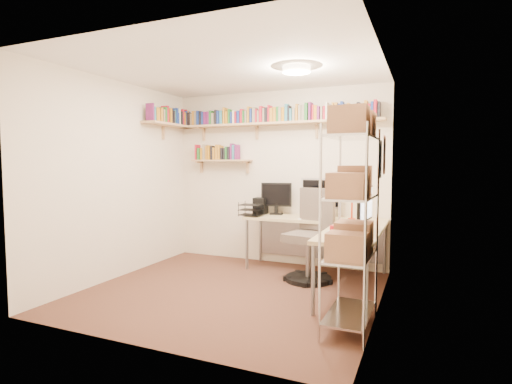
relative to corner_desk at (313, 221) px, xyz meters
The scene contains 6 objects.
ground 1.39m from the corner_desk, 125.61° to the right, with size 3.20×3.20×0.00m, color #4D2B21.
room_shell 1.45m from the corner_desk, 125.47° to the right, with size 3.24×3.04×2.52m.
wall_shelves 1.75m from the corner_desk, 163.80° to the left, with size 3.12×1.09×0.80m.
corner_desk is the anchor object (origin of this frame).
office_chair 0.29m from the corner_desk, 83.80° to the right, with size 0.61×0.62×1.14m.
wire_rack 1.70m from the corner_desk, 63.59° to the right, with size 0.39×0.77×1.92m.
Camera 1 is at (2.00, -3.98, 1.46)m, focal length 28.00 mm.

